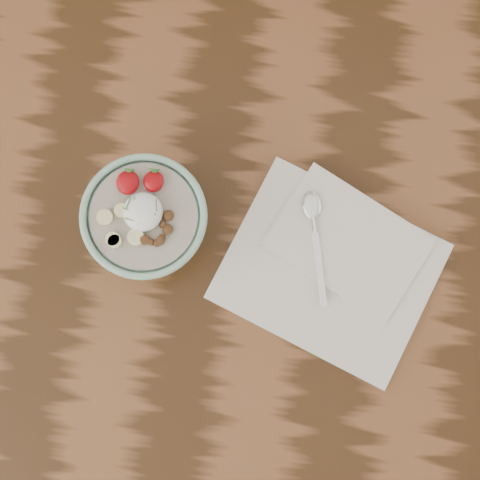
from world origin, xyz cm
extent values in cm
cube|color=#351E0D|center=(0.00, 0.00, 73.00)|extent=(160.00, 90.00, 4.00)
cylinder|color=#8BBBA3|center=(-7.14, 0.96, 75.53)|extent=(7.42, 7.42, 1.06)
torus|color=#8BBBA3|center=(-7.14, 0.96, 84.18)|extent=(16.86, 16.86, 0.97)
cylinder|color=#B0A492|center=(-7.14, 0.96, 83.65)|extent=(14.30, 14.30, 0.88)
ellipsoid|color=white|center=(-7.11, 1.34, 85.09)|extent=(5.20, 5.20, 2.86)
ellipsoid|color=#96060C|center=(-9.68, 4.99, 84.92)|extent=(3.00, 3.30, 1.65)
cone|color=#286623|center=(-9.68, 6.34, 85.22)|extent=(1.40, 1.03, 1.52)
ellipsoid|color=#96060C|center=(-6.38, 5.57, 84.83)|extent=(2.69, 2.96, 1.48)
cone|color=#286623|center=(-6.38, 6.78, 85.13)|extent=(1.40, 1.03, 1.52)
cylinder|color=beige|center=(-10.23, -2.89, 84.49)|extent=(1.81, 1.81, 0.70)
cylinder|color=beige|center=(-7.64, -1.99, 84.49)|extent=(2.18, 2.18, 0.70)
cylinder|color=beige|center=(-9.96, 1.25, 84.49)|extent=(1.94, 1.94, 0.70)
cylinder|color=beige|center=(-10.56, -2.59, 84.49)|extent=(1.85, 1.85, 0.70)
cylinder|color=beige|center=(-12.01, 0.07, 84.49)|extent=(2.13, 2.13, 0.70)
ellipsoid|color=brown|center=(-5.62, -2.32, 84.48)|extent=(1.38, 1.41, 0.66)
ellipsoid|color=brown|center=(-4.37, 0.15, 84.48)|extent=(1.22, 1.30, 0.65)
ellipsoid|color=brown|center=(-3.79, 1.40, 84.60)|extent=(1.63, 1.65, 1.14)
ellipsoid|color=brown|center=(-3.64, -0.46, 84.62)|extent=(1.95, 1.97, 0.82)
ellipsoid|color=brown|center=(-4.75, -2.36, 84.50)|extent=(1.30, 1.41, 0.84)
ellipsoid|color=brown|center=(-4.96, 1.22, 84.48)|extent=(1.55, 1.55, 0.84)
ellipsoid|color=brown|center=(-6.42, -2.16, 84.60)|extent=(1.56, 1.49, 0.86)
ellipsoid|color=brown|center=(-4.31, -1.89, 84.65)|extent=(1.48, 1.80, 1.05)
cylinder|color=#4B893A|center=(-8.48, 0.02, 86.09)|extent=(1.38, 0.35, 0.23)
cylinder|color=#4B893A|center=(-7.28, 0.64, 86.09)|extent=(0.43, 1.21, 0.22)
cylinder|color=#4B893A|center=(-8.11, 2.51, 86.09)|extent=(0.72, 1.26, 0.23)
cylinder|color=#4B893A|center=(-6.81, 1.43, 86.09)|extent=(1.20, 0.76, 0.22)
cylinder|color=#4B893A|center=(-9.01, 1.25, 86.09)|extent=(1.24, 0.45, 0.22)
cylinder|color=#4B893A|center=(-6.35, 1.23, 86.09)|extent=(0.31, 1.03, 0.22)
cylinder|color=#4B893A|center=(-5.60, 1.42, 86.09)|extent=(0.81, 0.98, 0.22)
cylinder|color=#4B893A|center=(-8.95, 2.14, 86.09)|extent=(0.55, 1.57, 0.23)
cylinder|color=#4B893A|center=(-5.35, 2.29, 86.09)|extent=(0.45, 1.57, 0.23)
cylinder|color=#4B893A|center=(-7.26, 0.08, 86.09)|extent=(0.35, 1.02, 0.21)
cylinder|color=#4B893A|center=(-8.42, 0.91, 86.09)|extent=(0.32, 1.20, 0.22)
cube|color=silver|center=(18.87, -2.29, 75.55)|extent=(34.46, 31.17, 1.09)
cube|color=silver|center=(21.05, 2.07, 76.42)|extent=(24.84, 21.80, 0.65)
cube|color=silver|center=(17.31, -2.27, 76.90)|extent=(3.36, 10.35, 0.32)
cylinder|color=silver|center=(15.80, 4.10, 77.06)|extent=(1.24, 2.78, 0.63)
ellipsoid|color=silver|center=(15.20, 6.63, 77.18)|extent=(3.65, 4.68, 0.86)
camera|label=1|loc=(7.28, -11.56, 170.46)|focal=50.00mm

